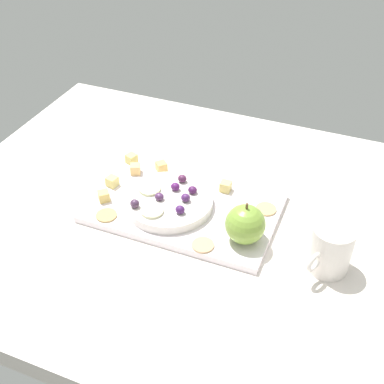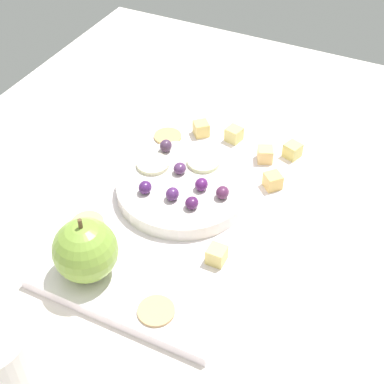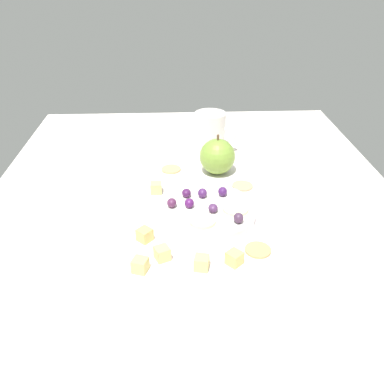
# 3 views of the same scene
# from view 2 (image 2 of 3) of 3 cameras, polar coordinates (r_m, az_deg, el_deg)

# --- Properties ---
(table) EXTENTS (1.15, 0.88, 0.05)m
(table) POSITION_cam_2_polar(r_m,az_deg,el_deg) (0.80, -1.71, -5.04)
(table) COLOR silver
(table) RESTS_ON ground
(platter) EXTENTS (0.40, 0.25, 0.02)m
(platter) POSITION_cam_2_polar(r_m,az_deg,el_deg) (0.79, -0.92, -2.09)
(platter) COLOR white
(platter) RESTS_ON table
(serving_dish) EXTENTS (0.19, 0.19, 0.02)m
(serving_dish) POSITION_cam_2_polar(r_m,az_deg,el_deg) (0.81, -0.88, 0.47)
(serving_dish) COLOR white
(serving_dish) RESTS_ON platter
(apple_whole) EXTENTS (0.08, 0.08, 0.08)m
(apple_whole) POSITION_cam_2_polar(r_m,az_deg,el_deg) (0.69, -10.65, -5.77)
(apple_whole) COLOR #7CA13A
(apple_whole) RESTS_ON platter
(apple_stem) EXTENTS (0.01, 0.01, 0.01)m
(apple_stem) POSITION_cam_2_polar(r_m,az_deg,el_deg) (0.66, -11.14, -3.12)
(apple_stem) COLOR brown
(apple_stem) RESTS_ON apple_whole
(cheese_cube_0) EXTENTS (0.03, 0.03, 0.02)m
(cheese_cube_0) POSITION_cam_2_polar(r_m,az_deg,el_deg) (0.91, 0.92, 6.37)
(cheese_cube_0) COLOR #E7C86B
(cheese_cube_0) RESTS_ON platter
(cheese_cube_1) EXTENTS (0.03, 0.03, 0.02)m
(cheese_cube_1) POSITION_cam_2_polar(r_m,az_deg,el_deg) (0.87, 7.34, 3.75)
(cheese_cube_1) COLOR #F0C275
(cheese_cube_1) RESTS_ON platter
(cheese_cube_2) EXTENTS (0.03, 0.03, 0.02)m
(cheese_cube_2) POSITION_cam_2_polar(r_m,az_deg,el_deg) (0.82, 8.09, 1.11)
(cheese_cube_2) COLOR #F2C467
(cheese_cube_2) RESTS_ON platter
(cheese_cube_3) EXTENTS (0.03, 0.03, 0.02)m
(cheese_cube_3) POSITION_cam_2_polar(r_m,az_deg,el_deg) (0.88, 10.04, 4.13)
(cheese_cube_3) COLOR #E2D471
(cheese_cube_3) RESTS_ON platter
(cheese_cube_4) EXTENTS (0.03, 0.03, 0.02)m
(cheese_cube_4) POSITION_cam_2_polar(r_m,az_deg,el_deg) (0.91, 4.03, 5.84)
(cheese_cube_4) COLOR #E2D173
(cheese_cube_4) RESTS_ON platter
(cheese_cube_5) EXTENTS (0.02, 0.02, 0.02)m
(cheese_cube_5) POSITION_cam_2_polar(r_m,az_deg,el_deg) (0.72, 2.48, -6.31)
(cheese_cube_5) COLOR #EBD275
(cheese_cube_5) RESTS_ON platter
(cracker_0) EXTENTS (0.04, 0.04, 0.00)m
(cracker_0) POSITION_cam_2_polar(r_m,az_deg,el_deg) (0.91, -2.44, 5.59)
(cracker_0) COLOR tan
(cracker_0) RESTS_ON platter
(cracker_1) EXTENTS (0.04, 0.04, 0.00)m
(cracker_1) POSITION_cam_2_polar(r_m,az_deg,el_deg) (0.68, -3.61, -11.81)
(cracker_1) COLOR tan
(cracker_1) RESTS_ON platter
(cracker_2) EXTENTS (0.04, 0.04, 0.00)m
(cracker_2) POSITION_cam_2_polar(r_m,az_deg,el_deg) (0.78, -10.42, -3.07)
(cracker_2) COLOR tan
(cracker_2) RESTS_ON platter
(grape_0) EXTENTS (0.02, 0.02, 0.02)m
(grape_0) POSITION_cam_2_polar(r_m,az_deg,el_deg) (0.81, -1.24, 2.38)
(grape_0) COLOR #532E5B
(grape_0) RESTS_ON serving_dish
(grape_1) EXTENTS (0.02, 0.02, 0.02)m
(grape_1) POSITION_cam_2_polar(r_m,az_deg,el_deg) (0.77, -1.98, -0.20)
(grape_1) COLOR #4F2661
(grape_1) RESTS_ON serving_dish
(grape_2) EXTENTS (0.02, 0.02, 0.02)m
(grape_2) POSITION_cam_2_polar(r_m,az_deg,el_deg) (0.77, 3.07, -0.05)
(grape_2) COLOR #56264A
(grape_2) RESTS_ON serving_dish
(grape_3) EXTENTS (0.02, 0.02, 0.02)m
(grape_3) POSITION_cam_2_polar(r_m,az_deg,el_deg) (0.75, -0.02, -1.10)
(grape_3) COLOR #491C4F
(grape_3) RESTS_ON serving_dish
(grape_4) EXTENTS (0.02, 0.02, 0.02)m
(grape_4) POSITION_cam_2_polar(r_m,az_deg,el_deg) (0.85, -2.64, 4.66)
(grape_4) COLOR #492F4A
(grape_4) RESTS_ON serving_dish
(grape_5) EXTENTS (0.02, 0.02, 0.02)m
(grape_5) POSITION_cam_2_polar(r_m,az_deg,el_deg) (0.78, 0.95, 0.77)
(grape_5) COLOR #551C5F
(grape_5) RESTS_ON serving_dish
(grape_6) EXTENTS (0.02, 0.02, 0.02)m
(grape_6) POSITION_cam_2_polar(r_m,az_deg,el_deg) (0.78, -4.72, 0.46)
(grape_6) COLOR #461E5C
(grape_6) RESTS_ON serving_dish
(apple_slice_0) EXTENTS (0.05, 0.05, 0.01)m
(apple_slice_0) POSITION_cam_2_polar(r_m,az_deg,el_deg) (0.83, 1.16, 3.02)
(apple_slice_0) COLOR beige
(apple_slice_0) RESTS_ON serving_dish
(apple_slice_1) EXTENTS (0.05, 0.05, 0.01)m
(apple_slice_1) POSITION_cam_2_polar(r_m,az_deg,el_deg) (0.83, -3.94, 2.80)
(apple_slice_1) COLOR beige
(apple_slice_1) RESTS_ON serving_dish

